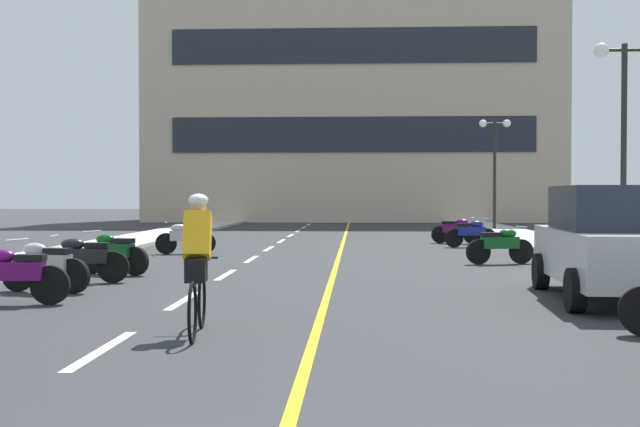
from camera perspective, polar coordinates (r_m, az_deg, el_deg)
name	(u,v)px	position (r m, az deg, el deg)	size (l,w,h in m)	color
ground_plane	(332,251)	(23.41, 0.87, -2.75)	(140.00, 140.00, 0.00)	#2D3033
curb_left	(123,242)	(27.56, -14.07, -2.04)	(2.40, 72.00, 0.12)	#B7B2A8
curb_right	(552,244)	(27.16, 16.46, -2.11)	(2.40, 72.00, 0.12)	#B7B2A8
lane_dash_1	(102,350)	(8.94, -15.48, -9.48)	(0.14, 2.20, 0.01)	silver
lane_dash_2	(184,300)	(12.75, -9.83, -6.20)	(0.14, 2.20, 0.01)	silver
lane_dash_3	(226,275)	(16.65, -6.83, -4.42)	(0.14, 2.20, 0.01)	silver
lane_dash_4	(251,259)	(20.59, -4.98, -3.31)	(0.14, 2.20, 0.01)	silver
lane_dash_5	(269,249)	(24.55, -3.73, -2.55)	(0.14, 2.20, 0.01)	silver
lane_dash_6	(281,241)	(28.52, -2.82, -2.01)	(0.14, 2.20, 0.01)	silver
lane_dash_7	(291,235)	(32.50, -2.14, -1.59)	(0.14, 2.20, 0.01)	silver
lane_dash_8	(298,231)	(36.48, -1.61, -1.27)	(0.14, 2.20, 0.01)	silver
lane_dash_9	(304,227)	(40.47, -1.18, -1.01)	(0.14, 2.20, 0.01)	silver
lane_dash_10	(309,224)	(44.45, -0.83, -0.80)	(0.14, 2.20, 0.01)	silver
lane_dash_11	(313,222)	(48.44, -0.54, -0.62)	(0.14, 2.20, 0.01)	silver
centre_line_yellow	(342,245)	(26.39, 1.63, -2.28)	(0.12, 66.00, 0.01)	gold
office_building	(353,85)	(52.06, 2.40, 9.25)	(25.93, 8.58, 17.66)	#BCAD93
street_lamp_mid	(624,101)	(20.58, 21.14, 7.58)	(1.46, 0.36, 5.23)	black
street_lamp_far	(495,149)	(37.57, 12.53, 4.60)	(1.46, 0.36, 5.05)	black
parked_car_near	(611,243)	(13.30, 20.32, -2.00)	(2.11, 4.29, 1.82)	black
motorcycle_3	(13,274)	(12.89, -21.32, -4.09)	(1.70, 0.60, 0.92)	black
motorcycle_4	(44,265)	(14.30, -19.31, -3.54)	(1.68, 0.66, 0.92)	black
motorcycle_5	(83,258)	(15.59, -16.78, -3.13)	(1.70, 0.60, 0.92)	black
motorcycle_6	(113,252)	(17.07, -14.76, -2.73)	(1.64, 0.79, 0.92)	black
motorcycle_7	(500,245)	(19.54, 12.92, -2.21)	(1.68, 0.66, 0.92)	black
motorcycle_8	(185,237)	(22.67, -9.72, -1.70)	(1.65, 0.77, 0.92)	black
motorcycle_9	(471,233)	(25.61, 10.87, -1.36)	(1.69, 0.60, 0.92)	black
motorcycle_10	(456,230)	(27.44, 9.84, -1.18)	(1.66, 0.72, 0.92)	black
cyclist_rider	(197,261)	(9.54, -8.87, -3.40)	(0.43, 1.77, 1.71)	black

